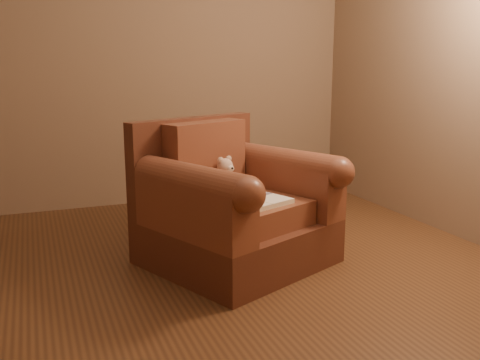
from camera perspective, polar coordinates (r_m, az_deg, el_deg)
name	(u,v)px	position (r m, az deg, el deg)	size (l,w,h in m)	color
floor	(206,284)	(3.16, -3.68, -11.02)	(4.00, 4.00, 0.00)	#54331C
armchair	(232,208)	(3.40, -0.83, -3.05)	(1.30, 1.27, 0.90)	#552B1C
teddy_bear	(227,179)	(3.45, -1.35, 0.11)	(0.18, 0.20, 0.24)	beige
guidebook	(259,203)	(3.17, 2.00, -2.43)	(0.44, 0.35, 0.03)	beige
side_table	(241,187)	(4.16, 0.13, -0.74)	(0.41, 0.41, 0.58)	gold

